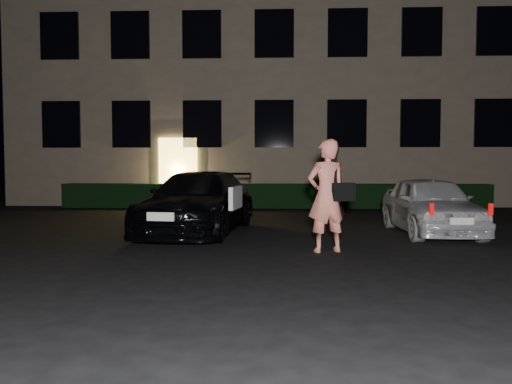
{
  "coord_description": "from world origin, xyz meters",
  "views": [
    {
      "loc": [
        0.1,
        -7.11,
        1.48
      ],
      "look_at": [
        -0.28,
        2.0,
        1.01
      ],
      "focal_mm": 35.0,
      "sensor_mm": 36.0,
      "label": 1
    }
  ],
  "objects": [
    {
      "name": "ground",
      "position": [
        0.0,
        0.0,
        0.0
      ],
      "size": [
        80.0,
        80.0,
        0.0
      ],
      "primitive_type": "plane",
      "color": "black",
      "rests_on": "ground"
    },
    {
      "name": "building",
      "position": [
        -0.0,
        14.99,
        6.0
      ],
      "size": [
        20.0,
        8.11,
        12.0
      ],
      "color": "#756454",
      "rests_on": "ground"
    },
    {
      "name": "hedge",
      "position": [
        0.0,
        10.5,
        0.42
      ],
      "size": [
        15.0,
        0.7,
        0.85
      ],
      "primitive_type": "cube",
      "color": "black",
      "rests_on": "ground"
    },
    {
      "name": "sedan",
      "position": [
        -1.64,
        3.92,
        0.68
      ],
      "size": [
        2.45,
        4.9,
        1.36
      ],
      "rotation": [
        0.0,
        0.0,
        -0.12
      ],
      "color": "black",
      "rests_on": "ground"
    },
    {
      "name": "hatch",
      "position": [
        3.44,
        3.85,
        0.64
      ],
      "size": [
        1.54,
        3.76,
        1.28
      ],
      "rotation": [
        0.0,
        0.0,
        0.01
      ],
      "color": "silver",
      "rests_on": "ground"
    },
    {
      "name": "man",
      "position": [
        0.97,
        1.47,
        0.97
      ],
      "size": [
        0.9,
        0.68,
        1.94
      ],
      "rotation": [
        0.0,
        0.0,
        3.49
      ],
      "color": "#EC7E69",
      "rests_on": "ground"
    }
  ]
}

